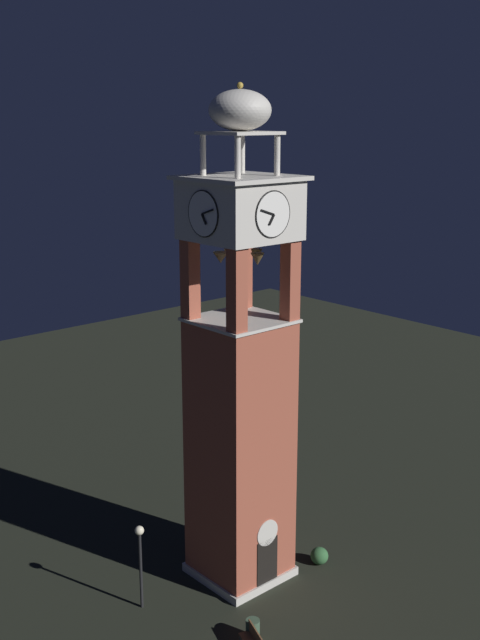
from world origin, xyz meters
TOP-DOWN VIEW (x-y plane):
  - ground at (0.00, 0.00)m, footprint 80.00×80.00m
  - clock_tower at (0.00, -0.00)m, footprint 3.87×3.87m
  - lamp_post at (-4.47, 0.75)m, footprint 0.36×0.36m
  - trash_bin at (-2.56, -3.58)m, footprint 0.52×0.52m
  - shrub_near_entry at (3.00, -1.75)m, footprint 0.77×0.77m

SIDE VIEW (x-z plane):
  - ground at x=0.00m, z-range 0.00..0.00m
  - shrub_near_entry at x=3.00m, z-range 0.00..0.74m
  - trash_bin at x=-2.56m, z-range 0.00..0.80m
  - lamp_post at x=-4.47m, z-range 0.71..4.21m
  - clock_tower at x=0.00m, z-range -1.81..18.01m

